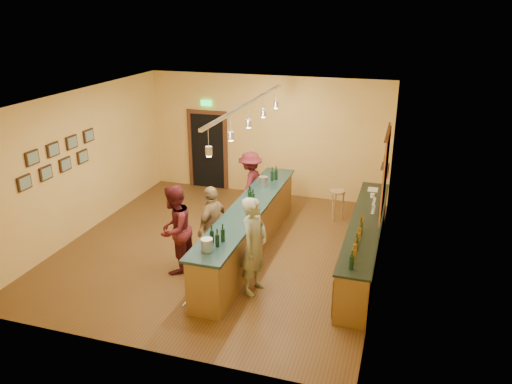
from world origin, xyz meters
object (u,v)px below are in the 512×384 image
(customer_b, at_px, (213,225))
(bartender, at_px, (254,246))
(customer_a, at_px, (175,229))
(tasting_bar, at_px, (249,225))
(back_counter, at_px, (365,242))
(customer_c, at_px, (250,184))
(bar_stool, at_px, (337,196))

(customer_b, bearing_deg, bartender, 66.11)
(customer_a, bearing_deg, customer_b, 134.90)
(customer_a, bearing_deg, tasting_bar, 138.23)
(back_counter, bearing_deg, customer_c, 149.37)
(back_counter, distance_m, tasting_bar, 2.35)
(customer_c, bearing_deg, bartender, 23.32)
(customer_c, bearing_deg, back_counter, 63.71)
(customer_a, relative_size, customer_b, 1.08)
(bartender, xyz_separation_m, bar_stool, (0.95, 3.61, -0.29))
(customer_a, height_order, customer_c, customer_a)
(bar_stool, bearing_deg, customer_a, -128.01)
(customer_b, distance_m, customer_c, 2.54)
(back_counter, distance_m, bartender, 2.43)
(back_counter, bearing_deg, tasting_bar, -175.58)
(bartender, bearing_deg, bar_stool, -3.71)
(bartender, xyz_separation_m, customer_a, (-1.67, 0.26, -0.03))
(bar_stool, bearing_deg, tasting_bar, -124.20)
(tasting_bar, height_order, customer_c, customer_c)
(customer_c, bearing_deg, tasting_bar, 21.47)
(back_counter, relative_size, customer_a, 2.60)
(customer_c, bearing_deg, bar_stool, 102.10)
(customer_c, height_order, bar_stool, customer_c)
(back_counter, xyz_separation_m, bar_stool, (-0.85, 2.02, 0.13))
(back_counter, bearing_deg, customer_a, -159.06)
(customer_c, bearing_deg, customer_a, -5.42)
(customer_a, bearing_deg, bartender, 83.68)
(tasting_bar, relative_size, bartender, 2.83)
(customer_a, relative_size, customer_c, 1.09)
(back_counter, distance_m, customer_b, 3.02)
(customer_a, distance_m, customer_b, 0.77)
(bartender, xyz_separation_m, customer_b, (-1.10, 0.78, -0.09))
(tasting_bar, xyz_separation_m, customer_a, (-1.12, -1.14, 0.27))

